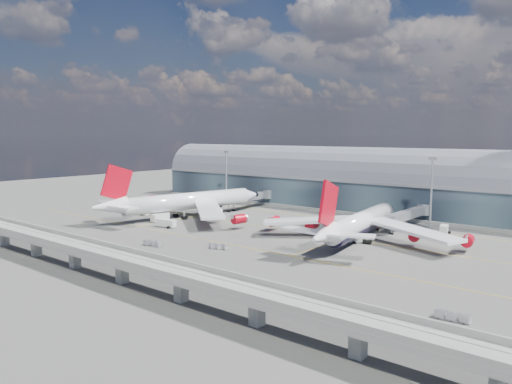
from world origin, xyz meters
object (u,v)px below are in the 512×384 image
Objects in this scene: airliner_right at (360,224)px; service_truck_4 at (444,230)px; airliner_left at (183,201)px; cargo_train_2 at (453,317)px; service_truck_1 at (145,212)px; floodlight_mast_right at (431,191)px; service_truck_2 at (166,223)px; floodlight_mast_left at (226,176)px; service_truck_3 at (353,239)px; service_truck_5 at (216,205)px; service_truck_0 at (160,217)px; cargo_train_0 at (153,244)px; cargo_train_1 at (219,247)px.

airliner_right is 33.48m from service_truck_4.
airliner_left reaches higher than cargo_train_2.
service_truck_1 is 0.76× the size of cargo_train_2.
floodlight_mast_right reaches higher than cargo_train_2.
floodlight_mast_left is at bearing 14.07° from service_truck_2.
floodlight_mast_left reaches higher than service_truck_3.
service_truck_5 is (-20.13, 46.77, -0.19)m from service_truck_2.
service_truck_1 is 0.96× the size of service_truck_3.
airliner_left is 129.76m from cargo_train_2.
floodlight_mast_right is 93.70m from cargo_train_2.
service_truck_1 is 35.71m from service_truck_5.
service_truck_1 is at bearing -131.12° from service_truck_5.
service_truck_3 is at bearing -81.37° from service_truck_2.
service_truck_0 is 1.48× the size of service_truck_3.
airliner_left is 51.81m from cargo_train_0.
service_truck_2 is at bearing -169.17° from airliner_right.
cargo_train_1 is (18.17, 9.86, -0.05)m from cargo_train_0.
airliner_right reaches higher than service_truck_3.
floodlight_mast_left reaches higher than airliner_right.
floodlight_mast_right is 96.21m from service_truck_2.
airliner_right is 64.57m from cargo_train_0.
floodlight_mast_right is at bearing 0.00° from floodlight_mast_left.
cargo_train_0 is (40.76, -69.37, -0.52)m from service_truck_5.
floodlight_mast_left is at bearing -163.73° from service_truck_3.
service_truck_1 is 29.60m from service_truck_2.
service_truck_2 is 1.16× the size of cargo_train_0.
floodlight_mast_right reaches higher than service_truck_0.
airliner_right is at bearing 10.46° from service_truck_0.
floodlight_mast_right is 3.33× the size of service_truck_0.
airliner_right is 13.40× the size of service_truck_3.
airliner_left is at bearing 74.70° from cargo_train_2.
service_truck_1 is (-16.25, 5.44, -0.27)m from service_truck_0.
service_truck_0 is at bearing -95.56° from service_truck_1.
airliner_left is 76.48m from airliner_right.
service_truck_0 is at bearing -148.38° from floodlight_mast_right.
cargo_train_2 is (90.41, -3.73, -0.06)m from cargo_train_0.
floodlight_mast_left is 3.89× the size of cargo_train_1.
cargo_train_1 is at bearing -135.38° from airliner_right.
service_truck_4 is at bearing -29.63° from cargo_train_0.
floodlight_mast_left and floodlight_mast_right have the same top height.
airliner_left reaches higher than service_truck_3.
cargo_train_0 is at bearing -60.78° from floodlight_mast_left.
airliner_left is 13.28× the size of service_truck_4.
service_truck_3 is 0.91× the size of service_truck_5.
floodlight_mast_left is 18.14m from service_truck_5.
airliner_right reaches higher than service_truck_4.
service_truck_3 reaches higher than cargo_train_0.
service_truck_1 is at bearing 64.18° from cargo_train_0.
service_truck_4 is 96.93m from cargo_train_0.
service_truck_3 is (92.30, 8.85, -0.09)m from service_truck_1.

